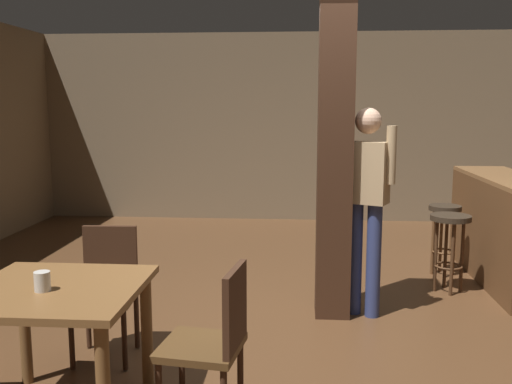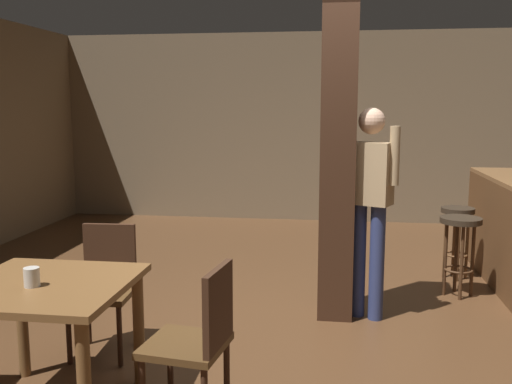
% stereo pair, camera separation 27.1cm
% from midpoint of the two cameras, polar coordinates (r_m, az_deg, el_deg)
% --- Properties ---
extents(ground_plane, '(10.80, 10.80, 0.00)m').
position_cam_midpoint_polar(ground_plane, '(4.49, 3.33, -14.13)').
color(ground_plane, '#4C301C').
extents(wall_back, '(8.00, 0.10, 2.80)m').
position_cam_midpoint_polar(wall_back, '(8.64, 3.98, 6.43)').
color(wall_back, '#756047').
rests_on(wall_back, ground_plane).
extents(pillar, '(0.28, 0.28, 2.80)m').
position_cam_midpoint_polar(pillar, '(4.62, 6.25, 4.42)').
color(pillar, '#382114').
rests_on(pillar, ground_plane).
extents(dining_table, '(0.92, 0.92, 0.77)m').
position_cam_midpoint_polar(dining_table, '(3.40, -21.54, -10.97)').
color(dining_table, brown).
rests_on(dining_table, ground_plane).
extents(chair_north, '(0.44, 0.44, 0.89)m').
position_cam_midpoint_polar(chair_north, '(4.16, -16.52, -8.92)').
color(chair_north, '#4C3319').
rests_on(chair_north, ground_plane).
extents(chair_east, '(0.47, 0.47, 0.89)m').
position_cam_midpoint_polar(chair_east, '(3.16, -6.71, -14.35)').
color(chair_east, '#4C3319').
rests_on(chair_east, ground_plane).
extents(napkin_cup, '(0.08, 0.08, 0.11)m').
position_cam_midpoint_polar(napkin_cup, '(3.30, -22.84, -8.26)').
color(napkin_cup, beige).
rests_on(napkin_cup, dining_table).
extents(standing_person, '(0.46, 0.32, 1.72)m').
position_cam_midpoint_polar(standing_person, '(4.69, 9.33, -0.47)').
color(standing_person, tan).
rests_on(standing_person, ground_plane).
extents(bar_counter, '(0.56, 1.99, 1.05)m').
position_cam_midpoint_polar(bar_counter, '(6.07, 21.78, -3.39)').
color(bar_counter, brown).
rests_on(bar_counter, ground_plane).
extents(bar_stool_near, '(0.37, 0.37, 0.73)m').
position_cam_midpoint_polar(bar_stool_near, '(5.56, 17.52, -4.00)').
color(bar_stool_near, '#2D2319').
rests_on(bar_stool_near, ground_plane).
extents(bar_stool_mid, '(0.33, 0.33, 0.73)m').
position_cam_midpoint_polar(bar_stool_mid, '(6.11, 17.12, -3.04)').
color(bar_stool_mid, '#2D2319').
rests_on(bar_stool_mid, ground_plane).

